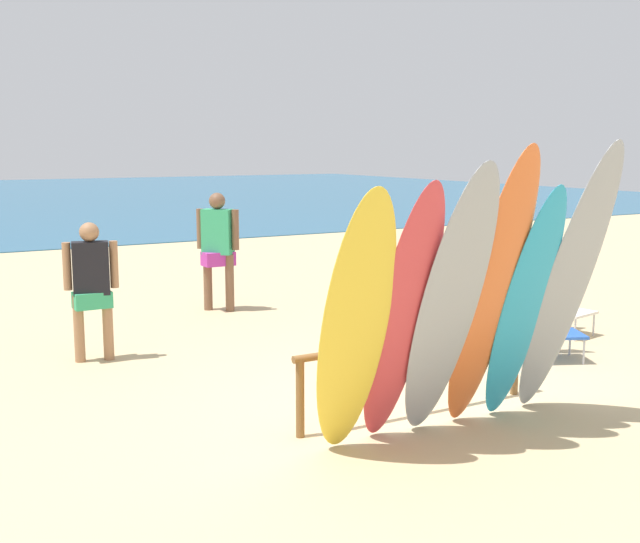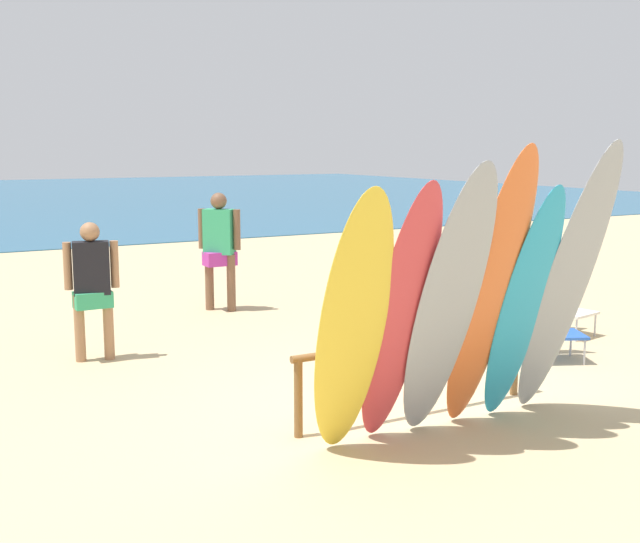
# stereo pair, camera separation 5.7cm
# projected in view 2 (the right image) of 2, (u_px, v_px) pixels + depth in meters

# --- Properties ---
(ground) EXTENTS (60.00, 60.00, 0.00)m
(ground) POSITION_uv_depth(u_px,v_px,m) (74.00, 243.00, 19.00)
(ground) COLOR tan
(surfboard_rack) EXTENTS (2.40, 0.07, 0.68)m
(surfboard_rack) POSITION_uv_depth(u_px,v_px,m) (416.00, 356.00, 6.81)
(surfboard_rack) COLOR brown
(surfboard_rack) RESTS_ON ground
(surfboard_yellow_0) EXTENTS (0.59, 0.72, 2.06)m
(surfboard_yellow_0) POSITION_uv_depth(u_px,v_px,m) (353.00, 325.00, 5.73)
(surfboard_yellow_0) COLOR yellow
(surfboard_yellow_0) RESTS_ON ground
(surfboard_red_1) EXTENTS (0.50, 0.80, 2.09)m
(surfboard_red_1) POSITION_uv_depth(u_px,v_px,m) (400.00, 317.00, 5.93)
(surfboard_red_1) COLOR #D13D42
(surfboard_red_1) RESTS_ON ground
(surfboard_grey_2) EXTENTS (0.57, 0.87, 2.23)m
(surfboard_grey_2) POSITION_uv_depth(u_px,v_px,m) (448.00, 305.00, 6.04)
(surfboard_grey_2) COLOR #999EA3
(surfboard_grey_2) RESTS_ON ground
(surfboard_orange_3) EXTENTS (0.54, 0.86, 2.35)m
(surfboard_orange_3) POSITION_uv_depth(u_px,v_px,m) (490.00, 292.00, 6.24)
(surfboard_orange_3) COLOR orange
(surfboard_orange_3) RESTS_ON ground
(surfboard_teal_4) EXTENTS (0.47, 0.75, 2.04)m
(surfboard_teal_4) POSITION_uv_depth(u_px,v_px,m) (523.00, 306.00, 6.46)
(surfboard_teal_4) COLOR #289EC6
(surfboard_teal_4) RESTS_ON ground
(surfboard_grey_5) EXTENTS (0.62, 0.93, 2.38)m
(surfboard_grey_5) POSITION_uv_depth(u_px,v_px,m) (568.00, 282.00, 6.60)
(surfboard_grey_5) COLOR #999EA3
(surfboard_grey_5) RESTS_ON ground
(beachgoer_near_rack) EXTENTS (0.56, 0.27, 1.51)m
(beachgoer_near_rack) POSITION_uv_depth(u_px,v_px,m) (92.00, 282.00, 8.50)
(beachgoer_near_rack) COLOR #9E704C
(beachgoer_near_rack) RESTS_ON ground
(beachgoer_photographing) EXTENTS (0.47, 0.48, 1.67)m
(beachgoer_photographing) POSITION_uv_depth(u_px,v_px,m) (219.00, 243.00, 11.11)
(beachgoer_photographing) COLOR brown
(beachgoer_photographing) RESTS_ON ground
(beach_chair_red) EXTENTS (0.67, 0.83, 0.80)m
(beach_chair_red) POSITION_uv_depth(u_px,v_px,m) (461.00, 296.00, 10.09)
(beach_chair_red) COLOR #B7B7BC
(beach_chair_red) RESTS_ON ground
(beach_chair_blue) EXTENTS (0.72, 0.79, 0.84)m
(beach_chair_blue) POSITION_uv_depth(u_px,v_px,m) (554.00, 319.00, 8.70)
(beach_chair_blue) COLOR #B7B7BC
(beach_chair_blue) RESTS_ON ground
(beach_chair_striped) EXTENTS (0.62, 0.75, 0.83)m
(beach_chair_striped) POSITION_uv_depth(u_px,v_px,m) (561.00, 300.00, 9.79)
(beach_chair_striped) COLOR #B7B7BC
(beach_chair_striped) RESTS_ON ground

